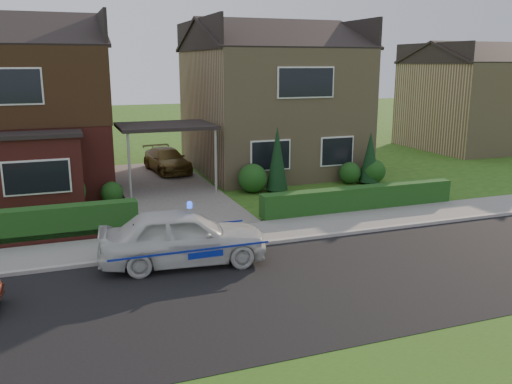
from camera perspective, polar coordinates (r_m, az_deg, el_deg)
name	(u,v)px	position (r m, az deg, el deg)	size (l,w,h in m)	color
ground	(262,291)	(12.85, 0.62, -10.41)	(120.00, 120.00, 0.00)	#265015
road	(262,291)	(12.85, 0.62, -10.41)	(60.00, 6.00, 0.02)	black
kerb	(224,248)	(15.51, -3.44, -5.92)	(60.00, 0.16, 0.12)	#9E9993
sidewalk	(213,238)	(16.47, -4.51, -4.81)	(60.00, 2.00, 0.10)	slate
driveway	(168,189)	(22.95, -9.27, 0.32)	(3.80, 12.00, 0.12)	#666059
house_left	(12,97)	(24.96, -24.27, 9.08)	(7.50, 9.53, 7.25)	maroon
house_right	(270,95)	(26.94, 1.50, 10.16)	(7.50, 8.06, 7.25)	#9B855F
carport_link	(166,127)	(22.47, -9.50, 6.76)	(3.80, 3.00, 2.77)	black
dwarf_wall	(6,243)	(17.09, -24.81, -4.91)	(7.70, 0.25, 0.36)	maroon
hedge_left	(7,248)	(17.29, -24.72, -5.33)	(7.50, 0.55, 0.90)	#133C16
hedge_right	(359,211)	(19.84, 10.78, -1.99)	(7.50, 0.55, 0.80)	#133C16
shrub_left_mid	(67,191)	(20.77, -19.27, 0.05)	(1.32, 1.32, 1.32)	#133C16
shrub_left_near	(112,193)	(21.19, -14.93, -0.05)	(0.84, 0.84, 0.84)	#133C16
shrub_right_near	(253,178)	(22.16, -0.36, 1.46)	(1.20, 1.20, 1.20)	#133C16
shrub_right_mid	(350,173)	(24.20, 9.85, 1.99)	(0.96, 0.96, 0.96)	#133C16
shrub_right_far	(373,171)	(24.46, 12.23, 2.15)	(1.08, 1.08, 1.08)	#133C16
conifer_a	(277,161)	(22.20, 2.24, 3.31)	(0.90, 0.90, 2.60)	black
conifer_b	(370,159)	(24.25, 11.90, 3.41)	(0.90, 0.90, 2.20)	black
neighbour_right	(471,106)	(36.34, 21.72, 8.39)	(6.50, 7.00, 5.20)	#9B855F
police_car	(183,237)	(14.39, -7.68, -4.72)	(4.01, 4.52, 1.65)	silver
driveway_car	(167,160)	(26.33, -9.36, 3.35)	(1.54, 3.79, 1.10)	brown
potted_plant_a	(37,203)	(20.55, -22.02, -1.09)	(0.41, 0.28, 0.78)	gray
potted_plant_c	(64,202)	(20.55, -19.60, -1.00)	(0.39, 0.39, 0.70)	gray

